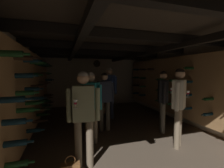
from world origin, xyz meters
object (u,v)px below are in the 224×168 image
(display_bottle, at_px, (102,94))
(person_guest_near_right, at_px, (179,100))
(person_guest_near_left, at_px, (84,111))
(wine_crate_stack, at_px, (102,105))
(person_guest_mid_right, at_px, (163,96))
(person_guest_mid_left, at_px, (91,101))
(person_guest_rear_center, at_px, (109,88))
(person_host_center, at_px, (104,96))

(display_bottle, bearing_deg, person_guest_near_right, -73.74)
(display_bottle, xyz_separation_m, person_guest_near_left, (-1.09, -3.20, 0.23))
(wine_crate_stack, relative_size, display_bottle, 1.71)
(person_guest_mid_right, bearing_deg, display_bottle, 114.94)
(wine_crate_stack, bearing_deg, person_guest_mid_left, -109.40)
(display_bottle, height_order, person_guest_rear_center, person_guest_rear_center)
(person_guest_mid_left, bearing_deg, person_guest_near_right, -23.69)
(person_host_center, height_order, person_guest_rear_center, person_guest_rear_center)
(wine_crate_stack, xyz_separation_m, person_guest_rear_center, (0.08, -0.76, 0.75))
(wine_crate_stack, xyz_separation_m, person_host_center, (-0.37, -1.78, 0.64))
(person_guest_near_right, distance_m, person_guest_mid_left, 1.88)
(wine_crate_stack, relative_size, person_host_center, 0.38)
(person_host_center, relative_size, person_guest_near_left, 0.98)
(person_host_center, height_order, person_guest_near_left, person_guest_near_left)
(person_host_center, relative_size, person_guest_rear_center, 0.91)
(person_guest_mid_left, height_order, person_guest_near_left, person_guest_near_left)
(person_guest_near_right, height_order, person_guest_mid_left, person_guest_near_right)
(wine_crate_stack, bearing_deg, person_guest_near_right, -74.25)
(wine_crate_stack, xyz_separation_m, person_guest_near_right, (0.88, -3.13, 0.71))
(person_guest_mid_left, distance_m, person_guest_mid_right, 1.89)
(display_bottle, xyz_separation_m, person_guest_rear_center, (0.09, -0.72, 0.32))
(person_host_center, xyz_separation_m, person_guest_mid_right, (1.42, -0.56, 0.03))
(person_guest_mid_right, bearing_deg, person_guest_rear_center, 121.70)
(person_guest_rear_center, bearing_deg, person_guest_near_right, -71.17)
(person_guest_near_left, bearing_deg, display_bottle, 71.19)
(person_guest_mid_right, xyz_separation_m, person_guest_near_left, (-2.16, -0.90, -0.01))
(person_guest_rear_center, bearing_deg, person_guest_mid_right, -58.30)
(person_guest_mid_right, xyz_separation_m, person_guest_rear_center, (-0.98, 1.59, 0.08))
(display_bottle, relative_size, person_guest_near_right, 0.21)
(person_guest_mid_right, height_order, person_guest_rear_center, person_guest_rear_center)
(person_host_center, xyz_separation_m, person_guest_near_right, (1.25, -1.35, 0.07))
(person_guest_near_right, xyz_separation_m, person_guest_mid_left, (-1.72, 0.75, -0.06))
(person_host_center, height_order, person_guest_mid_right, person_guest_mid_right)
(wine_crate_stack, bearing_deg, person_guest_near_left, -108.85)
(wine_crate_stack, bearing_deg, person_guest_mid_right, -65.82)
(display_bottle, xyz_separation_m, person_guest_near_right, (0.90, -3.09, 0.27))
(person_host_center, distance_m, person_guest_near_left, 1.64)
(display_bottle, height_order, person_guest_near_right, person_guest_near_right)
(wine_crate_stack, relative_size, person_guest_rear_center, 0.35)
(person_guest_near_left, bearing_deg, person_guest_near_right, 3.26)
(wine_crate_stack, bearing_deg, person_guest_rear_center, -84.37)
(person_guest_mid_left, bearing_deg, person_guest_rear_center, 60.53)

